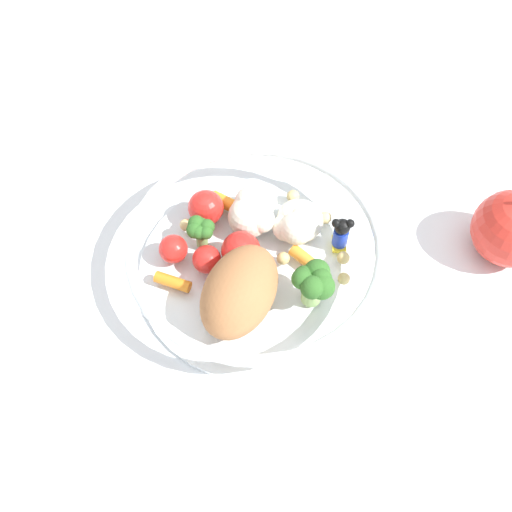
{
  "coord_description": "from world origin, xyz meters",
  "views": [
    {
      "loc": [
        0.25,
        0.09,
        0.47
      ],
      "look_at": [
        -0.01,
        -0.01,
        0.03
      ],
      "focal_mm": 44.24,
      "sensor_mm": 36.0,
      "label": 1
    }
  ],
  "objects": [
    {
      "name": "loose_apple",
      "position": [
        -0.11,
        0.19,
        0.03
      ],
      "size": [
        0.07,
        0.07,
        0.08
      ],
      "color": "red",
      "rests_on": "ground_plane"
    },
    {
      "name": "food_container",
      "position": [
        -0.02,
        -0.01,
        0.03
      ],
      "size": [
        0.21,
        0.21,
        0.06
      ],
      "color": "white",
      "rests_on": "ground_plane"
    },
    {
      "name": "ground_plane",
      "position": [
        0.0,
        0.0,
        0.0
      ],
      "size": [
        2.4,
        2.4,
        0.0
      ],
      "primitive_type": "plane",
      "color": "white"
    }
  ]
}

